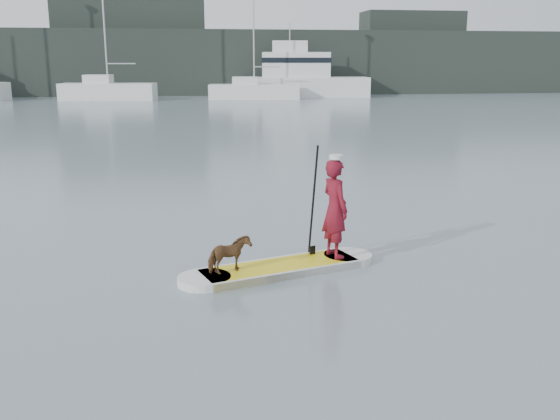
{
  "coord_description": "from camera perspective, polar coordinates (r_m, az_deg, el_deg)",
  "views": [
    {
      "loc": [
        -5.01,
        -9.2,
        3.24
      ],
      "look_at": [
        -3.64,
        -0.02,
        1.0
      ],
      "focal_mm": 40.0,
      "sensor_mm": 36.0,
      "label": 1
    }
  ],
  "objects": [
    {
      "name": "ground",
      "position": [
        10.96,
        19.21,
        -4.41
      ],
      "size": [
        140.0,
        140.0,
        0.0
      ],
      "primitive_type": "plane",
      "color": "slate",
      "rests_on": "ground"
    },
    {
      "name": "paddleboard",
      "position": [
        9.81,
        -0.0,
        -5.34
      ],
      "size": [
        3.18,
        1.55,
        0.12
      ],
      "rotation": [
        0.0,
        0.0,
        0.3
      ],
      "color": "yellow",
      "rests_on": "ground"
    },
    {
      "name": "paddler",
      "position": [
        10.03,
        5.05,
        0.13
      ],
      "size": [
        0.54,
        0.67,
        1.6
      ],
      "primitive_type": "imported",
      "rotation": [
        0.0,
        0.0,
        1.88
      ],
      "color": "maroon",
      "rests_on": "paddleboard"
    },
    {
      "name": "white_cap",
      "position": [
        9.87,
        5.15,
        4.85
      ],
      "size": [
        0.22,
        0.22,
        0.07
      ],
      "primitive_type": "cylinder",
      "color": "silver",
      "rests_on": "paddler"
    },
    {
      "name": "dog",
      "position": [
        9.39,
        -4.66,
        -4.11
      ],
      "size": [
        0.72,
        0.57,
        0.55
      ],
      "primitive_type": "imported",
      "rotation": [
        0.0,
        0.0,
        2.05
      ],
      "color": "brown",
      "rests_on": "paddleboard"
    },
    {
      "name": "paddle",
      "position": [
        10.14,
        3.03,
        -0.4
      ],
      "size": [
        0.12,
        0.29,
        2.0
      ],
      "rotation": [
        0.0,
        0.0,
        0.3
      ],
      "color": "black",
      "rests_on": "ground"
    },
    {
      "name": "sailboat_c",
      "position": [
        54.41,
        -15.49,
        10.52
      ],
      "size": [
        7.94,
        3.52,
        11.03
      ],
      "rotation": [
        0.0,
        0.0,
        -0.13
      ],
      "color": "white",
      "rests_on": "ground"
    },
    {
      "name": "sailboat_d",
      "position": [
        53.38,
        -2.44,
        10.91
      ],
      "size": [
        7.77,
        3.23,
        11.11
      ],
      "rotation": [
        0.0,
        0.0,
        -0.12
      ],
      "color": "white",
      "rests_on": "ground"
    },
    {
      "name": "motor_yacht_a",
      "position": [
        56.79,
        2.05,
        12.1
      ],
      "size": [
        11.03,
        4.37,
        6.45
      ],
      "rotation": [
        0.0,
        0.0,
        -0.1
      ],
      "color": "white",
      "rests_on": "ground"
    },
    {
      "name": "shore_mass",
      "position": [
        62.4,
        -4.0,
        13.3
      ],
      "size": [
        90.0,
        6.0,
        6.0
      ],
      "primitive_type": "cube",
      "color": "#212924",
      "rests_on": "ground"
    },
    {
      "name": "shore_building_west",
      "position": [
        63.41,
        -13.44,
        14.33
      ],
      "size": [
        14.0,
        4.0,
        9.0
      ],
      "primitive_type": "cube",
      "color": "#212924",
      "rests_on": "ground"
    },
    {
      "name": "shore_building_east",
      "position": [
        67.26,
        11.86,
        13.92
      ],
      "size": [
        10.0,
        4.0,
        8.0
      ],
      "primitive_type": "cube",
      "color": "#212924",
      "rests_on": "ground"
    }
  ]
}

